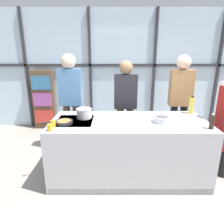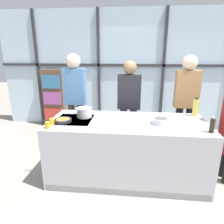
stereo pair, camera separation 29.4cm
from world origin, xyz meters
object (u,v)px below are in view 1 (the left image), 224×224
object	(u,v)px
spectator_center_right	(180,97)
oil_bottle	(191,105)
spectator_far_left	(70,96)
juice_glass_near	(49,128)
juice_glass_far	(52,124)
mixing_bowl	(161,119)
frying_pan	(63,122)
spectator_center_left	(125,101)
saucepan	(83,113)
pepper_grinder	(211,122)
white_plate	(160,116)

from	to	relation	value
spectator_center_right	oil_bottle	distance (m)	0.48
spectator_far_left	juice_glass_near	bearing A→B (deg)	88.73
juice_glass_far	mixing_bowl	bearing A→B (deg)	6.79
oil_bottle	juice_glass_near	size ratio (longest dim) A/B	3.35
frying_pan	juice_glass_near	size ratio (longest dim) A/B	5.01
juice_glass_near	juice_glass_far	xyz separation A→B (m)	(0.00, 0.14, 0.00)
mixing_bowl	oil_bottle	size ratio (longest dim) A/B	0.81
mixing_bowl	spectator_center_left	bearing A→B (deg)	116.82
spectator_far_left	spectator_center_left	world-z (taller)	spectator_far_left
spectator_center_right	saucepan	world-z (taller)	spectator_center_right
spectator_center_left	pepper_grinder	xyz separation A→B (m)	(1.04, -1.15, 0.01)
spectator_far_left	mixing_bowl	bearing A→B (deg)	148.33
oil_bottle	juice_glass_near	world-z (taller)	oil_bottle
spectator_center_left	pepper_grinder	world-z (taller)	spectator_center_left
spectator_far_left	juice_glass_near	xyz separation A→B (m)	(-0.03, -1.21, -0.13)
spectator_center_left	juice_glass_near	size ratio (longest dim) A/B	19.90
saucepan	oil_bottle	size ratio (longest dim) A/B	1.22
white_plate	juice_glass_far	distance (m)	1.58
saucepan	white_plate	world-z (taller)	saucepan
mixing_bowl	oil_bottle	distance (m)	0.72
frying_pan	pepper_grinder	size ratio (longest dim) A/B	2.03
oil_bottle	juice_glass_near	bearing A→B (deg)	-160.30
spectator_far_left	oil_bottle	world-z (taller)	spectator_far_left
spectator_far_left	frying_pan	size ratio (longest dim) A/B	4.24
saucepan	juice_glass_near	world-z (taller)	saucepan
white_plate	spectator_center_right	bearing A→B (deg)	53.03
spectator_center_left	oil_bottle	bearing A→B (deg)	155.05
spectator_center_right	juice_glass_far	distance (m)	2.30
saucepan	juice_glass_near	distance (m)	0.62
spectator_center_right	saucepan	distance (m)	1.81
spectator_far_left	spectator_center_right	distance (m)	2.00
spectator_far_left	spectator_center_left	bearing A→B (deg)	-180.00
white_plate	oil_bottle	distance (m)	0.58
spectator_far_left	oil_bottle	bearing A→B (deg)	166.74
oil_bottle	frying_pan	bearing A→B (deg)	-166.07
spectator_far_left	white_plate	distance (m)	1.65
saucepan	oil_bottle	world-z (taller)	oil_bottle
frying_pan	oil_bottle	world-z (taller)	oil_bottle
white_plate	pepper_grinder	xyz separation A→B (m)	(0.54, -0.48, 0.09)
spectator_far_left	juice_glass_far	xyz separation A→B (m)	(-0.03, -1.07, -0.13)
spectator_center_left	oil_bottle	world-z (taller)	spectator_center_left
juice_glass_far	spectator_far_left	bearing A→B (deg)	88.57
spectator_far_left	frying_pan	xyz separation A→B (m)	(0.08, -0.96, -0.15)
spectator_center_left	saucepan	world-z (taller)	spectator_center_left
oil_bottle	pepper_grinder	world-z (taller)	oil_bottle
spectator_far_left	juice_glass_far	size ratio (longest dim) A/B	21.23
oil_bottle	pepper_grinder	distance (m)	0.67
spectator_far_left	juice_glass_far	distance (m)	1.08
frying_pan	oil_bottle	xyz separation A→B (m)	(1.95, 0.48, 0.11)
mixing_bowl	juice_glass_near	world-z (taller)	juice_glass_near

